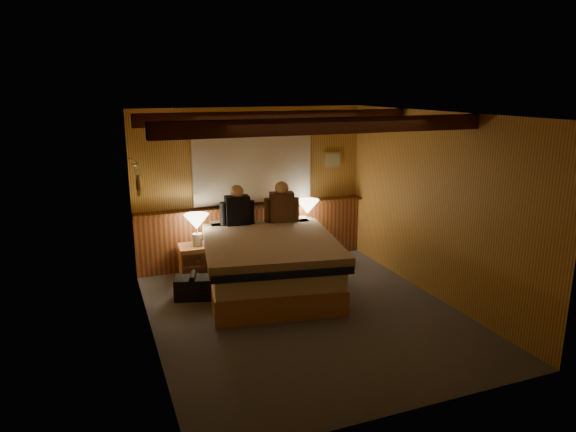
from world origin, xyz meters
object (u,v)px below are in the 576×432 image
duffel_bag (193,287)px  lamp_left (197,224)px  bed (269,262)px  person_left (237,208)px  lamp_right (308,209)px  nightstand_left (196,262)px  person_right (282,205)px  nightstand_right (309,245)px

duffel_bag → lamp_left: bearing=89.2°
bed → person_left: bearing=115.4°
lamp_right → duffel_bag: bearing=-157.2°
lamp_right → person_left: size_ratio=0.75×
nightstand_left → person_right: bearing=0.9°
nightstand_left → nightstand_right: size_ratio=0.94×
bed → lamp_right: 1.39m
bed → duffel_bag: 1.06m
lamp_left → duffel_bag: size_ratio=0.85×
lamp_right → person_right: person_right is taller
nightstand_right → bed: bearing=-130.8°
nightstand_right → lamp_right: (-0.02, 0.04, 0.59)m
nightstand_left → duffel_bag: 0.72m
nightstand_right → lamp_left: size_ratio=1.17×
person_right → person_left: bearing=-171.6°
bed → person_left: (-0.21, 0.77, 0.60)m
lamp_left → nightstand_right: bearing=3.5°
duffel_bag → person_right: bearing=39.5°
bed → person_left: 1.00m
lamp_left → duffel_bag: lamp_left is taller
nightstand_left → person_left: bearing=4.2°
nightstand_left → duffel_bag: nightstand_left is taller
lamp_left → person_left: person_left is taller
bed → lamp_left: size_ratio=5.35×
nightstand_right → person_right: person_right is taller
bed → duffel_bag: bed is taller
lamp_left → person_right: bearing=-2.3°
nightstand_right → lamp_left: bearing=-169.0°
nightstand_left → person_right: person_right is taller
person_left → person_right: (0.66, -0.07, 0.01)m
nightstand_right → person_right: (-0.52, -0.16, 0.73)m
lamp_left → bed: bearing=-42.9°
nightstand_right → person_right: 0.91m
nightstand_right → lamp_left: (-1.79, -0.11, 0.55)m
person_left → duffel_bag: person_left is taller
nightstand_right → nightstand_left: bearing=-169.4°
lamp_left → lamp_right: (1.77, 0.15, 0.03)m
nightstand_right → duffel_bag: size_ratio=0.99×
person_right → duffel_bag: size_ratio=1.19×
person_left → person_right: 0.66m
person_left → duffel_bag: 1.36m
lamp_left → lamp_right: bearing=4.9°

